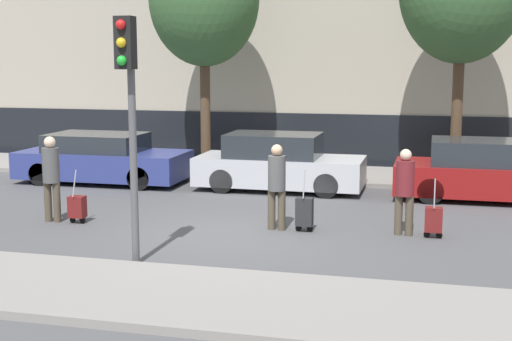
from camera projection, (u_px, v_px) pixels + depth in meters
name	position (u px, v px, depth m)	size (l,w,h in m)	color
ground_plane	(233.00, 234.00, 13.48)	(80.00, 80.00, 0.00)	#4C4C4F
sidewalk_near	(158.00, 294.00, 9.88)	(28.00, 2.50, 0.12)	gray
sidewalk_far	(301.00, 174.00, 20.18)	(28.00, 3.00, 0.12)	gray
parked_car_0	(102.00, 159.00, 19.05)	(4.47, 1.90, 1.31)	navy
parked_car_1	(278.00, 164.00, 17.95)	(4.19, 1.76, 1.43)	#B7BABF
parked_car_2	(491.00, 172.00, 16.68)	(4.50, 1.86, 1.41)	maroon
pedestrian_left	(51.00, 173.00, 14.39)	(0.35, 0.34, 1.75)	#4C4233
trolley_left	(77.00, 207.00, 14.36)	(0.34, 0.29, 1.09)	maroon
pedestrian_center	(277.00, 182.00, 13.71)	(0.35, 0.34, 1.67)	#4C4233
trolley_center	(304.00, 212.00, 13.65)	(0.34, 0.29, 1.20)	#262628
pedestrian_right	(405.00, 187.00, 13.29)	(0.35, 0.34, 1.64)	#4C4233
trolley_right	(434.00, 220.00, 13.17)	(0.34, 0.29, 1.12)	maroon
traffic_light	(129.00, 91.00, 11.02)	(0.28, 0.47, 3.93)	#515154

